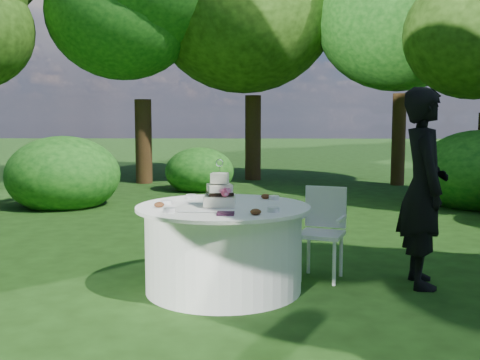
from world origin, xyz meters
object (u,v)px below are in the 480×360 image
napkins (226,214)px  table (223,247)px  guest (423,188)px  chair (323,225)px  cake (220,193)px

napkins → table: napkins is taller
guest → chair: bearing=78.5°
table → cake: (-0.03, -0.03, 0.50)m
napkins → table: 0.62m
guest → chair: 0.99m
table → napkins: bearing=-84.7°
table → cake: bearing=-130.3°
chair → cake: bearing=-155.0°
table → chair: 1.04m
guest → cake: guest is taller
napkins → guest: (1.78, 0.66, 0.13)m
napkins → cake: 0.47m
table → cake: 0.50m
chair → napkins: bearing=-135.0°
napkins → cake: cake is taller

